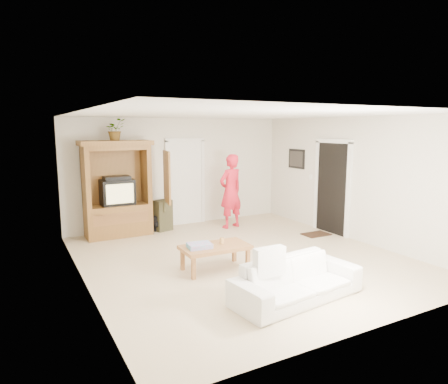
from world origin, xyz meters
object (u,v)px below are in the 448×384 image
object	(u,v)px
coffee_table	(215,249)
man	(231,191)
armoire	(118,195)
sofa	(297,280)

from	to	relation	value
coffee_table	man	bearing A→B (deg)	56.78
armoire	man	bearing A→B (deg)	-12.38
sofa	coffee_table	distance (m)	1.65
man	sofa	xyz separation A→B (m)	(-1.20, -4.01, -0.60)
sofa	coffee_table	world-z (taller)	sofa
man	sofa	world-z (taller)	man
man	coffee_table	distance (m)	2.98
armoire	coffee_table	xyz separation A→B (m)	(0.86, -2.98, -0.54)
armoire	man	xyz separation A→B (m)	(2.52, -0.55, -0.03)
sofa	man	bearing A→B (deg)	66.81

